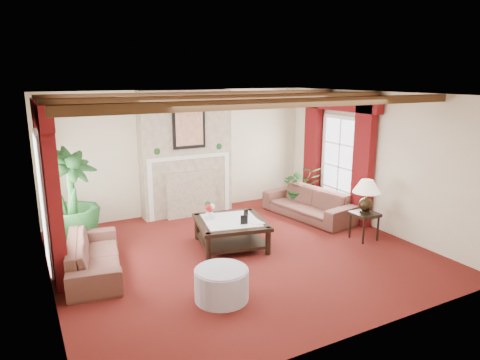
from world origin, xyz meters
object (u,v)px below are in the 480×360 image
sofa_right (308,199)px  ottoman (222,284)px  sofa_left (93,250)px  potted_palm (72,220)px  side_table (364,226)px  coffee_table (231,233)px

sofa_right → ottoman: 3.92m
sofa_left → potted_palm: 1.26m
sofa_left → ottoman: 2.18m
side_table → potted_palm: bearing=156.1°
sofa_right → ottoman: bearing=-63.2°
potted_palm → side_table: potted_palm is taller
potted_palm → side_table: 5.31m
potted_palm → coffee_table: (2.50, -1.30, -0.25)m
side_table → sofa_left: bearing=169.1°
coffee_table → ottoman: 1.88m
coffee_table → side_table: 2.50m
side_table → ottoman: size_ratio=0.70×
side_table → ottoman: side_table is taller
potted_palm → ottoman: (1.54, -2.92, -0.28)m
sofa_left → sofa_right: 4.60m
coffee_table → ottoman: (-0.95, -1.62, -0.03)m
side_table → ottoman: bearing=-167.0°
sofa_left → sofa_right: bearing=-72.8°
sofa_right → ottoman: size_ratio=2.92×
sofa_right → coffee_table: (-2.21, -0.69, -0.17)m
potted_palm → ottoman: potted_palm is taller
sofa_right → sofa_left: bearing=-91.4°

